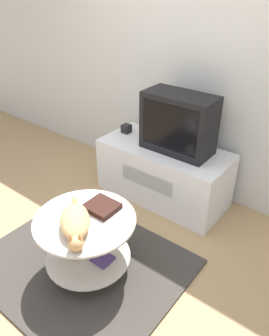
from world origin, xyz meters
The scene contains 9 objects.
ground_plane centered at (0.00, 0.00, 0.00)m, with size 12.00×12.00×0.00m, color tan.
wall_back centered at (0.00, 1.56, 1.30)m, with size 8.00×0.05×2.60m.
rug centered at (0.00, 0.00, 0.01)m, with size 1.53×1.28×0.02m.
tv_stand centered at (-0.03, 1.18, 0.28)m, with size 1.27×0.59×0.56m.
tv centered at (0.09, 1.21, 0.83)m, with size 0.65×0.33×0.54m.
speaker centered at (-0.53, 1.22, 0.61)m, with size 0.09×0.09×0.09m.
coffee_table centered at (0.08, 0.00, 0.33)m, with size 0.73×0.73×0.50m.
dvd_box centered at (0.10, 0.16, 0.54)m, with size 0.22×0.20×0.04m.
cat centered at (0.11, -0.11, 0.57)m, with size 0.46×0.43×0.12m.
Camera 1 is at (1.45, -1.19, 2.00)m, focal length 35.00 mm.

